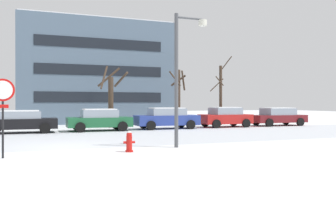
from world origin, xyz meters
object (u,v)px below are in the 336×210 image
Objects in this scene: parked_car_black at (21,121)px; parked_car_maroon at (278,116)px; fire_hydrant at (129,141)px; parked_car_blue at (167,118)px; stop_sign at (3,102)px; parked_car_red at (225,117)px; street_lamp at (182,66)px; parked_car_green at (99,120)px.

parked_car_black is 0.95× the size of parked_car_maroon.
fire_hydrant is 0.17× the size of parked_car_blue.
stop_sign is 3.37× the size of fire_hydrant.
stop_sign is at bearing -143.58° from parked_car_red.
parked_car_maroon is at bearing 38.62° from street_lamp.
parked_car_black is at bearing 122.26° from street_lamp.
street_lamp is 1.29× the size of parked_car_black.
parked_car_green is (5.25, 10.74, -1.13)m from stop_sign.
street_lamp is 10.58m from parked_car_green.
parked_car_red is at bearing 179.27° from parked_car_maroon.
stop_sign is 14.86m from parked_car_blue.
street_lamp is 11.06m from parked_car_blue.
street_lamp is at bearing -107.68° from parked_car_blue.
street_lamp is at bearing 15.15° from fire_hydrant.
parked_car_maroon is (14.48, 0.20, 0.00)m from parked_car_green.
parked_car_green is (-1.56, 10.12, -2.65)m from street_lamp.
fire_hydrant is at bearing -144.45° from parked_car_maroon.
parked_car_red is at bearing 1.55° from parked_car_green.
stop_sign is 0.48× the size of street_lamp.
parked_car_black is at bearing -179.42° from parked_car_maroon.
parked_car_maroon is (9.65, 0.08, -0.02)m from parked_car_blue.
stop_sign is 0.59× the size of parked_car_blue.
parked_car_blue is (10.08, 10.86, -1.11)m from stop_sign.
parked_car_red is at bearing 1.65° from parked_car_blue.
parked_car_red reaches higher than parked_car_green.
parked_car_red is (8.09, 10.38, -2.62)m from street_lamp.
parked_car_blue reaches higher than fire_hydrant.
parked_car_blue is 9.65m from parked_car_maroon.
parked_car_red reaches higher than fire_hydrant.
parked_car_black is (-3.94, 10.79, 0.32)m from fire_hydrant.
street_lamp is at bearing 5.19° from stop_sign.
stop_sign reaches higher than parked_car_black.
parked_car_black is 14.48m from parked_car_red.
parked_car_green is at bearing -179.21° from parked_car_maroon.
stop_sign reaches higher than parked_car_blue.
parked_car_maroon reaches higher than fire_hydrant.
parked_car_blue is (4.83, 0.12, 0.03)m from parked_car_green.
parked_car_black is at bearing -178.99° from parked_car_red.
parked_car_green is 14.48m from parked_car_maroon.
stop_sign is at bearing -92.27° from parked_car_black.
parked_car_green is at bearing -0.07° from parked_car_black.
stop_sign is at bearing -132.86° from parked_car_blue.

